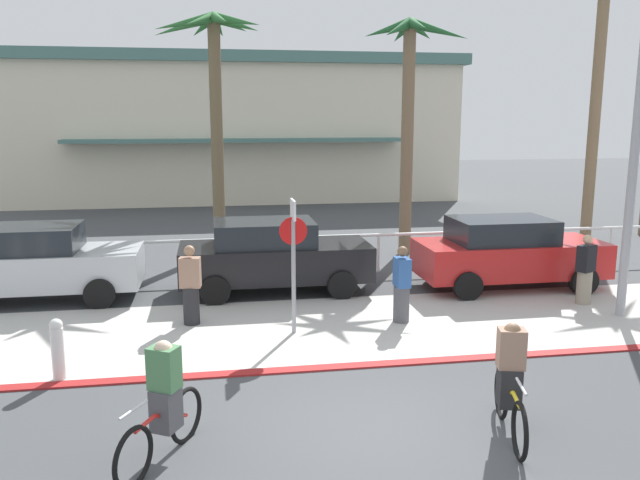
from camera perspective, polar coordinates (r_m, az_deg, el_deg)
The scene contains 18 objects.
ground_plane at distance 18.16m, azimuth -2.90°, elevation -2.01°, with size 80.00×80.00×0.00m, color #424447.
sidewalk_strip at distance 12.62m, azimuth 0.18°, elevation -7.80°, with size 44.00×4.00×0.02m, color beige.
curb_paint at distance 10.78m, azimuth 2.01°, elevation -11.14°, with size 44.00×0.24×0.03m, color maroon.
building_backdrop at distance 33.78m, azimuth -7.71°, elevation 9.85°, with size 21.88×9.76×6.93m.
rail_fence at distance 16.53m, azimuth -2.33°, elevation -0.34°, with size 26.96×0.08×1.04m.
stop_sign_bike_lane at distance 11.92m, azimuth -2.38°, elevation -0.63°, with size 0.52×0.56×2.56m.
bollard_0 at distance 10.90m, azimuth -22.22°, elevation -8.91°, with size 0.20×0.20×1.00m.
palm_tree_2 at distance 19.45m, azimuth -9.42°, elevation 14.83°, with size 3.18×3.59×6.99m.
palm_tree_3 at distance 19.10m, azimuth 7.94°, elevation 14.07°, with size 2.74×3.11×6.79m.
palm_tree_4 at distance 23.05m, azimuth 23.66°, elevation 16.40°, with size 3.37×3.34×8.68m.
car_silver_1 at distance 15.61m, azimuth -23.85°, elevation -1.82°, with size 4.40×2.02×1.69m.
car_black_2 at distance 15.03m, azimuth -4.21°, elevation -1.37°, with size 4.40×2.02×1.69m.
car_red_3 at distance 15.98m, azimuth 16.29°, elevation -1.04°, with size 4.40×2.02×1.69m.
cyclist_yellow_0 at distance 8.84m, azimuth 16.50°, elevation -11.95°, with size 0.49×1.78×1.50m.
cyclist_red_1 at distance 8.11m, azimuth -13.70°, elevation -13.93°, with size 0.94×1.62×1.50m.
pedestrian_0 at distance 15.15m, azimuth 22.44°, elevation -2.71°, with size 0.48×0.43×1.56m.
pedestrian_1 at distance 12.88m, azimuth 7.25°, elevation -4.25°, with size 0.33×0.41×1.56m.
pedestrian_2 at distance 12.88m, azimuth -11.38°, elevation -4.26°, with size 0.43×0.36×1.60m.
Camera 1 is at (-2.02, -7.58, 4.06)m, focal length 36.12 mm.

